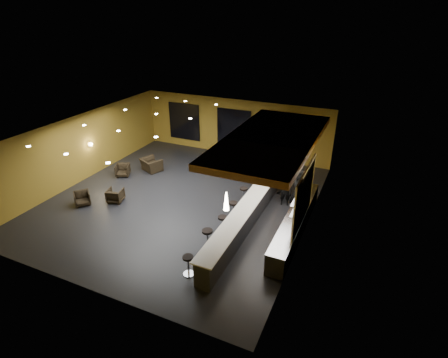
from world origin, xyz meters
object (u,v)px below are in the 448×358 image
at_px(bar_counter, 245,218).
at_px(bar_stool_4, 244,193).
at_px(column, 278,152).
at_px(bar_stool_3, 233,208).
at_px(staff_c, 299,188).
at_px(prep_counter, 295,224).
at_px(bar_stool_0, 188,263).
at_px(armchair_a, 82,198).
at_px(pendant_1, 251,173).
at_px(pendant_0, 226,201).
at_px(bar_stool_2, 223,223).
at_px(bar_stool_5, 255,180).
at_px(staff_b, 286,179).
at_px(armchair_d, 151,165).
at_px(armchair_b, 115,195).
at_px(armchair_c, 123,170).
at_px(pendant_2, 269,152).
at_px(staff_a, 286,190).
at_px(bar_stool_1, 207,237).

distance_m(bar_counter, bar_stool_4, 2.15).
xyz_separation_m(column, bar_stool_3, (-0.78, -4.06, -1.26)).
xyz_separation_m(bar_counter, staff_c, (1.58, 2.74, 0.44)).
distance_m(prep_counter, column, 4.75).
bearing_deg(bar_stool_0, armchair_a, 162.54).
bearing_deg(bar_counter, pendant_1, 90.00).
relative_size(pendant_0, bar_stool_4, 0.90).
height_order(bar_stool_2, bar_stool_5, bar_stool_5).
bearing_deg(staff_b, bar_stool_3, -100.82).
distance_m(prep_counter, staff_c, 2.34).
bearing_deg(pendant_1, prep_counter, 0.00).
bearing_deg(bar_stool_5, column, 54.37).
xyz_separation_m(column, pendant_1, (0.00, -4.10, 0.60)).
distance_m(bar_stool_3, bar_stool_5, 2.95).
bearing_deg(pendant_1, bar_stool_4, 119.79).
relative_size(armchair_d, bar_stool_2, 1.38).
bearing_deg(armchair_b, pendant_1, 172.74).
xyz_separation_m(pendant_0, armchair_c, (-8.01, 4.00, -2.02)).
bearing_deg(prep_counter, armchair_c, 171.49).
bearing_deg(bar_stool_3, bar_stool_4, 92.62).
height_order(pendant_0, staff_c, pendant_0).
bearing_deg(staff_c, bar_stool_4, 175.21).
bearing_deg(bar_stool_4, bar_stool_5, 88.26).
bearing_deg(bar_counter, pendant_2, 90.00).
bearing_deg(column, pendant_1, -90.00).
xyz_separation_m(pendant_2, armchair_d, (-6.97, 0.23, -1.99)).
height_order(armchair_d, bar_stool_5, bar_stool_5).
relative_size(prep_counter, column, 1.71).
relative_size(staff_a, staff_b, 0.83).
bearing_deg(pendant_1, armchair_b, -171.79).
bearing_deg(bar_stool_1, bar_stool_5, 89.85).
height_order(bar_stool_1, bar_stool_3, bar_stool_1).
bearing_deg(staff_a, pendant_1, -132.01).
bearing_deg(armchair_b, bar_stool_5, -160.93).
bearing_deg(bar_stool_1, staff_b, 72.95).
distance_m(pendant_2, bar_stool_1, 5.31).
xyz_separation_m(armchair_d, bar_stool_4, (6.13, -1.25, 0.14)).
distance_m(staff_a, staff_b, 0.82).
bearing_deg(bar_counter, armchair_a, -170.37).
bearing_deg(armchair_d, pendant_0, 166.86).
bearing_deg(bar_stool_4, pendant_1, -60.21).
relative_size(prep_counter, staff_a, 3.92).
distance_m(staff_c, armchair_d, 8.58).
bearing_deg(armchair_d, bar_stool_0, 156.38).
bearing_deg(pendant_1, staff_a, 64.00).
xyz_separation_m(pendant_0, bar_stool_2, (-0.71, 1.25, -1.84)).
bearing_deg(armchair_d, prep_counter, -173.19).
relative_size(prep_counter, staff_b, 3.24).
height_order(staff_a, armchair_b, staff_a).
xyz_separation_m(pendant_2, bar_stool_4, (-0.84, -1.03, -1.85)).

